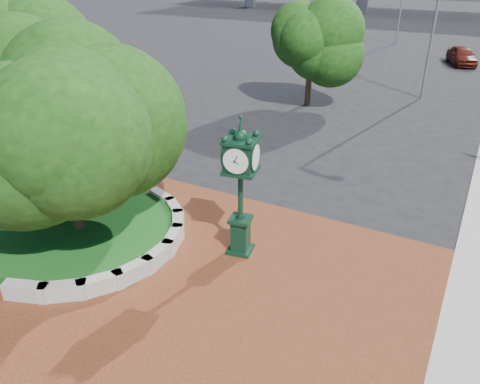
% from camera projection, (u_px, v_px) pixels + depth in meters
% --- Properties ---
extents(ground, '(200.00, 200.00, 0.00)m').
position_uv_depth(ground, '(210.00, 282.00, 13.39)').
color(ground, black).
rests_on(ground, ground).
extents(plaza, '(12.00, 12.00, 0.04)m').
position_uv_depth(plaza, '(190.00, 301.00, 12.60)').
color(plaza, '#622C17').
rests_on(plaza, ground).
extents(planter_wall, '(2.96, 6.77, 0.54)m').
position_uv_depth(planter_wall, '(135.00, 249.00, 14.42)').
color(planter_wall, '#9E9B93').
rests_on(planter_wall, ground).
extents(grass_bed, '(6.10, 6.10, 0.40)m').
position_uv_depth(grass_bed, '(81.00, 232.00, 15.42)').
color(grass_bed, '#124015').
rests_on(grass_bed, ground).
extents(tree_planter, '(5.20, 5.20, 6.33)m').
position_uv_depth(tree_planter, '(62.00, 130.00, 13.82)').
color(tree_planter, '#38281C').
rests_on(tree_planter, ground).
extents(tree_northwest, '(5.60, 5.60, 6.93)m').
position_uv_depth(tree_northwest, '(19.00, 60.00, 20.96)').
color(tree_northwest, '#38281C').
rests_on(tree_northwest, ground).
extents(tree_street, '(4.40, 4.40, 5.45)m').
position_uv_depth(tree_street, '(311.00, 51.00, 27.72)').
color(tree_street, '#38281C').
rests_on(tree_street, ground).
extents(post_clock, '(1.04, 1.04, 4.39)m').
position_uv_depth(post_clock, '(241.00, 183.00, 13.65)').
color(post_clock, black).
rests_on(post_clock, ground).
extents(parked_car, '(3.16, 4.72, 1.49)m').
position_uv_depth(parked_car, '(462.00, 56.00, 39.45)').
color(parked_car, '#4D140B').
rests_on(parked_car, ground).
extents(street_lamp_near, '(2.11, 0.64, 9.49)m').
position_uv_depth(street_lamp_near, '(441.00, 7.00, 27.88)').
color(street_lamp_near, slate).
rests_on(street_lamp_near, ground).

